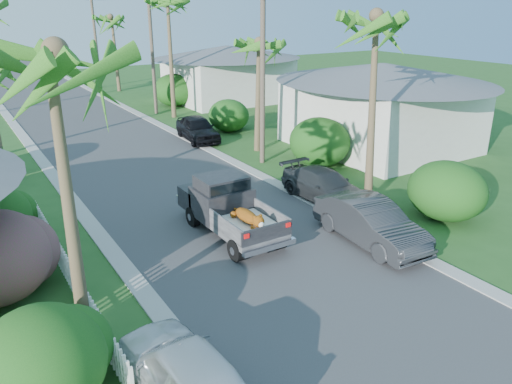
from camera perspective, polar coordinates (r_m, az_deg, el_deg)
ground at (r=14.08m, az=10.65°, el=-13.80°), size 120.00×120.00×0.00m
road at (r=35.17m, az=-18.02°, el=6.74°), size 8.00×100.00×0.02m
curb_left at (r=34.42m, az=-24.93°, el=5.56°), size 0.60×100.00×0.06m
curb_right at (r=36.41m, az=-11.46°, el=7.82°), size 0.60×100.00×0.06m
pickup_truck at (r=18.23m, az=-3.46°, el=-1.52°), size 1.98×5.12×2.06m
parked_car_rn at (r=17.80m, az=12.96°, el=-3.45°), size 1.88×4.74×1.53m
parked_car_rm at (r=21.37m, az=7.83°, el=0.70°), size 1.97×4.53×1.30m
parked_car_rf at (r=30.97m, az=-6.70°, el=7.21°), size 2.24×4.52×1.48m
parked_car_ln at (r=11.06m, az=-7.96°, el=-19.90°), size 1.98×4.38×1.46m
palm_l_a at (r=11.50m, az=-22.80°, el=14.39°), size 4.40×4.40×8.20m
palm_r_a at (r=20.36m, az=13.98°, el=18.82°), size 4.40×4.40×8.70m
palm_r_b at (r=27.66m, az=0.24°, el=16.68°), size 4.40×4.40×7.20m
palm_r_c at (r=37.19m, az=-10.09°, el=20.74°), size 4.40×4.40×9.40m
palm_r_d at (r=50.48m, az=-16.15°, el=18.63°), size 4.40×4.40×8.00m
shrub_l_a at (r=11.52m, az=-23.31°, el=-17.39°), size 2.60×2.86×2.20m
shrub_r_a at (r=20.56m, az=20.97°, el=0.13°), size 2.80×3.08×2.30m
shrub_r_b at (r=25.92m, az=7.26°, el=5.69°), size 3.00×3.30×2.50m
shrub_r_c at (r=33.07m, az=-3.14°, el=8.73°), size 2.60×2.86×2.10m
shrub_r_d at (r=42.09m, az=-9.35°, el=11.42°), size 3.20×3.52×2.60m
picket_fence at (r=15.79m, az=-20.55°, el=-8.65°), size 0.10×11.00×1.00m
house_right_near at (r=29.89m, az=13.98°, el=9.16°), size 8.00×9.00×4.80m
house_right_far at (r=44.14m, az=-3.30°, el=13.15°), size 9.00×8.00×4.60m
utility_pole_b at (r=25.58m, az=0.77°, el=13.31°), size 1.60×0.26×9.00m
utility_pole_c at (r=38.96m, az=-11.78°, el=15.44°), size 1.60×0.26×9.00m
utility_pole_d at (r=53.21m, az=-17.85°, el=16.21°), size 1.60×0.26×9.00m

